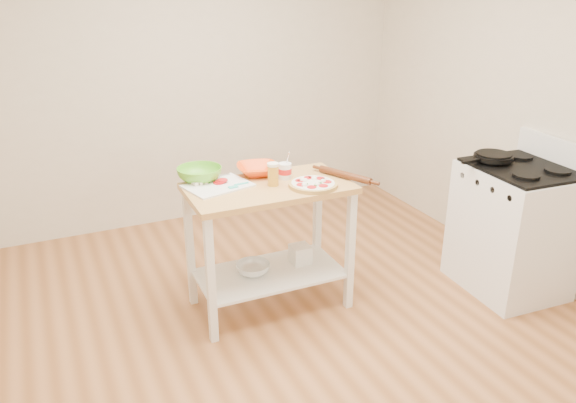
% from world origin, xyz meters
% --- Properties ---
extents(room_shell, '(4.04, 4.54, 2.74)m').
position_xyz_m(room_shell, '(0.00, 0.00, 1.35)').
color(room_shell, '#AB6D3F').
rests_on(room_shell, ground).
extents(prep_island, '(1.08, 0.60, 0.90)m').
position_xyz_m(prep_island, '(-0.02, 0.47, 0.64)').
color(prep_island, tan).
rests_on(prep_island, ground).
extents(gas_stove, '(0.67, 0.77, 1.11)m').
position_xyz_m(gas_stove, '(1.68, -0.03, 0.47)').
color(gas_stove, silver).
rests_on(gas_stove, ground).
extents(skillet, '(0.43, 0.27, 0.03)m').
position_xyz_m(skillet, '(1.57, 0.15, 0.98)').
color(skillet, black).
rests_on(skillet, gas_stove).
extents(pizza, '(0.32, 0.32, 0.05)m').
position_xyz_m(pizza, '(0.23, 0.34, 0.92)').
color(pizza, tan).
rests_on(pizza, prep_island).
extents(cutting_board, '(0.46, 0.39, 0.04)m').
position_xyz_m(cutting_board, '(-0.33, 0.59, 0.91)').
color(cutting_board, white).
rests_on(cutting_board, prep_island).
extents(spatula, '(0.15, 0.06, 0.01)m').
position_xyz_m(spatula, '(-0.22, 0.52, 0.92)').
color(spatula, '#36C7B7').
rests_on(spatula, cutting_board).
extents(knife, '(0.27, 0.04, 0.01)m').
position_xyz_m(knife, '(-0.36, 0.74, 0.92)').
color(knife, silver).
rests_on(knife, cutting_board).
extents(orange_bowl, '(0.34, 0.34, 0.07)m').
position_xyz_m(orange_bowl, '(-0.00, 0.70, 0.93)').
color(orange_bowl, '#EE4911').
rests_on(orange_bowl, prep_island).
extents(green_bowl, '(0.39, 0.39, 0.09)m').
position_xyz_m(green_bowl, '(-0.40, 0.75, 0.95)').
color(green_bowl, '#5EB528').
rests_on(green_bowl, prep_island).
extents(beer_pint, '(0.08, 0.08, 0.15)m').
position_xyz_m(beer_pint, '(0.01, 0.46, 0.98)').
color(beer_pint, gold).
rests_on(beer_pint, prep_island).
extents(yogurt_tub, '(0.09, 0.09, 0.19)m').
position_xyz_m(yogurt_tub, '(0.13, 0.55, 0.95)').
color(yogurt_tub, white).
rests_on(yogurt_tub, prep_island).
extents(rolling_pin, '(0.21, 0.39, 0.05)m').
position_xyz_m(rolling_pin, '(0.49, 0.38, 0.92)').
color(rolling_pin, '#552913').
rests_on(rolling_pin, prep_island).
extents(shelf_glass_bowl, '(0.28, 0.28, 0.07)m').
position_xyz_m(shelf_glass_bowl, '(-0.13, 0.50, 0.30)').
color(shelf_glass_bowl, silver).
rests_on(shelf_glass_bowl, prep_island).
extents(shelf_bin, '(0.13, 0.13, 0.13)m').
position_xyz_m(shelf_bin, '(0.23, 0.51, 0.33)').
color(shelf_bin, white).
rests_on(shelf_bin, prep_island).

